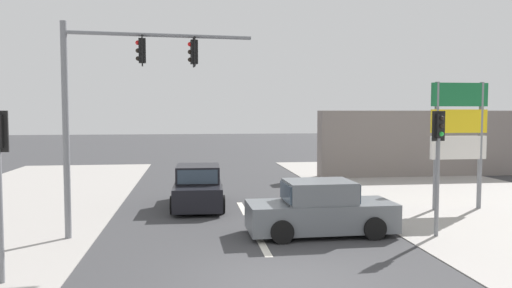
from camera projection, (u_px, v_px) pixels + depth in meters
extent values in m
plane|color=#3A3A3D|center=(283.00, 282.00, 10.34)|extent=(140.00, 140.00, 0.00)
cube|color=silver|center=(262.00, 244.00, 13.31)|extent=(0.20, 2.40, 0.01)
cube|color=silver|center=(243.00, 208.00, 18.25)|extent=(0.20, 2.40, 0.01)
cylinder|color=slate|center=(66.00, 131.00, 13.70)|extent=(0.18, 0.18, 6.00)
cylinder|color=slate|center=(161.00, 35.00, 14.09)|extent=(5.19, 0.56, 0.11)
cube|color=black|center=(142.00, 51.00, 14.00)|extent=(0.22, 0.28, 0.68)
cube|color=black|center=(142.00, 51.00, 14.00)|extent=(0.08, 0.44, 0.84)
sphere|color=red|center=(138.00, 43.00, 13.96)|extent=(0.13, 0.13, 0.13)
sphere|color=black|center=(138.00, 51.00, 13.98)|extent=(0.13, 0.13, 0.13)
sphere|color=black|center=(138.00, 59.00, 13.99)|extent=(0.13, 0.13, 0.13)
cube|color=black|center=(194.00, 52.00, 14.32)|extent=(0.22, 0.28, 0.68)
cube|color=black|center=(194.00, 52.00, 14.32)|extent=(0.08, 0.44, 0.84)
sphere|color=red|center=(190.00, 44.00, 14.28)|extent=(0.13, 0.13, 0.13)
sphere|color=black|center=(190.00, 52.00, 14.29)|extent=(0.13, 0.13, 0.13)
sphere|color=black|center=(190.00, 60.00, 14.31)|extent=(0.13, 0.13, 0.13)
cylinder|color=slate|center=(437.00, 188.00, 14.03)|extent=(0.12, 0.12, 2.80)
cube|color=black|center=(439.00, 126.00, 13.92)|extent=(0.30, 0.26, 0.68)
cube|color=black|center=(439.00, 126.00, 13.92)|extent=(0.43, 0.16, 0.84)
sphere|color=black|center=(442.00, 118.00, 13.79)|extent=(0.13, 0.13, 0.13)
sphere|color=black|center=(442.00, 126.00, 13.81)|extent=(0.13, 0.13, 0.13)
sphere|color=green|center=(441.00, 134.00, 13.82)|extent=(0.13, 0.13, 0.13)
cylinder|color=slate|center=(0.00, 217.00, 10.17)|extent=(0.12, 0.12, 2.80)
cylinder|color=slate|center=(436.00, 146.00, 17.83)|extent=(0.16, 0.16, 4.60)
cylinder|color=slate|center=(480.00, 146.00, 18.05)|extent=(0.16, 0.16, 4.60)
cube|color=#196B38|center=(460.00, 95.00, 17.82)|extent=(2.10, 0.14, 0.84)
cube|color=yellow|center=(459.00, 121.00, 17.88)|extent=(2.10, 0.14, 0.84)
cube|color=silver|center=(458.00, 148.00, 17.94)|extent=(2.10, 0.14, 0.84)
cube|color=gray|center=(425.00, 143.00, 27.50)|extent=(12.00, 1.00, 3.60)
cube|color=black|center=(198.00, 192.00, 18.57)|extent=(1.81, 4.24, 0.80)
cube|color=black|center=(198.00, 174.00, 18.48)|extent=(1.61, 1.94, 0.62)
cube|color=#384756|center=(198.00, 170.00, 19.44)|extent=(1.44, 0.10, 0.53)
cube|color=#384756|center=(198.00, 177.00, 17.51)|extent=(1.41, 0.10, 0.50)
cube|color=white|center=(198.00, 180.00, 20.66)|extent=(1.45, 0.08, 0.14)
cylinder|color=black|center=(177.00, 193.00, 19.79)|extent=(0.21, 0.64, 0.64)
cylinder|color=black|center=(220.00, 192.00, 19.97)|extent=(0.21, 0.64, 0.64)
cylinder|color=black|center=(173.00, 205.00, 17.21)|extent=(0.21, 0.64, 0.64)
cylinder|color=black|center=(222.00, 204.00, 17.38)|extent=(0.21, 0.64, 0.64)
cube|color=slate|center=(320.00, 216.00, 14.37)|extent=(4.23, 1.77, 0.80)
cube|color=slate|center=(319.00, 191.00, 14.32)|extent=(1.93, 1.59, 0.62)
cube|color=#384756|center=(351.00, 191.00, 14.46)|extent=(0.08, 1.44, 0.53)
cube|color=#384756|center=(286.00, 192.00, 14.17)|extent=(0.08, 1.40, 0.50)
cube|color=white|center=(390.00, 208.00, 14.67)|extent=(0.07, 1.45, 0.14)
cylinder|color=black|center=(354.00, 216.00, 15.42)|extent=(0.64, 0.20, 0.64)
cylinder|color=black|center=(375.00, 229.00, 13.74)|extent=(0.64, 0.20, 0.64)
cylinder|color=black|center=(271.00, 219.00, 15.03)|extent=(0.64, 0.20, 0.64)
cylinder|color=black|center=(282.00, 232.00, 13.35)|extent=(0.64, 0.20, 0.64)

